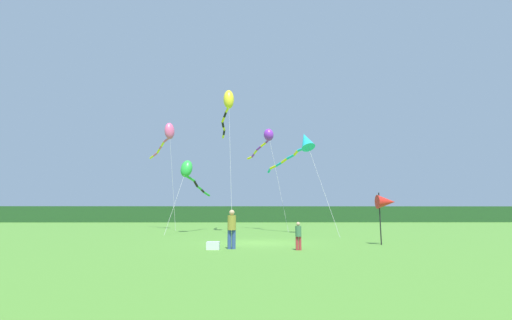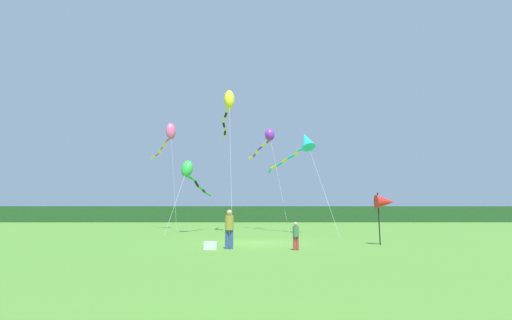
# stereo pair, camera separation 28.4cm
# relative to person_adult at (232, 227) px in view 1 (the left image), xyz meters

# --- Properties ---
(ground_plane) EXTENTS (120.00, 120.00, 0.00)m
(ground_plane) POSITION_rel_person_adult_xyz_m (1.22, 3.23, -0.94)
(ground_plane) COLOR #4C842D
(distant_treeline) EXTENTS (108.00, 3.20, 2.80)m
(distant_treeline) POSITION_rel_person_adult_xyz_m (1.22, 48.23, 0.46)
(distant_treeline) COLOR #234C23
(distant_treeline) RESTS_ON ground
(person_adult) EXTENTS (0.37, 0.37, 1.69)m
(person_adult) POSITION_rel_person_adult_xyz_m (0.00, 0.00, 0.00)
(person_adult) COLOR #334C8C
(person_adult) RESTS_ON ground
(person_child) EXTENTS (0.26, 0.26, 1.17)m
(person_child) POSITION_rel_person_adult_xyz_m (2.85, -0.53, -0.29)
(person_child) COLOR #B23338
(person_child) RESTS_ON ground
(cooler_box) EXTENTS (0.55, 0.38, 0.33)m
(cooler_box) POSITION_rel_person_adult_xyz_m (-0.77, -0.24, -0.78)
(cooler_box) COLOR silver
(cooler_box) RESTS_ON ground
(banner_flag_pole) EXTENTS (0.90, 0.70, 2.56)m
(banner_flag_pole) POSITION_rel_person_adult_xyz_m (7.61, 1.92, 1.14)
(banner_flag_pole) COLOR black
(banner_flag_pole) RESTS_ON ground
(kite_rainbow) EXTENTS (4.62, 6.89, 10.60)m
(kite_rainbow) POSITION_rel_person_adult_xyz_m (-7.52, 19.02, 8.52)
(kite_rainbow) COLOR #B2B2B2
(kite_rainbow) RESTS_ON ground
(kite_yellow) EXTENTS (1.65, 10.12, 12.10)m
(kite_yellow) POSITION_rel_person_adult_xyz_m (-1.13, 13.52, 9.97)
(kite_yellow) COLOR #B2B2B2
(kite_yellow) RESTS_ON ground
(kite_purple) EXTENTS (3.57, 7.46, 9.75)m
(kite_purple) POSITION_rel_person_adult_xyz_m (2.43, 17.67, 7.93)
(kite_purple) COLOR #B2B2B2
(kite_purple) RESTS_ON ground
(kite_cyan) EXTENTS (4.25, 9.16, 7.98)m
(kite_cyan) POSITION_rel_person_adult_xyz_m (4.94, 11.33, 6.02)
(kite_cyan) COLOR #B2B2B2
(kite_cyan) RESTS_ON ground
(kite_green) EXTENTS (2.16, 9.22, 6.01)m
(kite_green) POSITION_rel_person_adult_xyz_m (-4.31, 13.39, 3.99)
(kite_green) COLOR #B2B2B2
(kite_green) RESTS_ON ground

